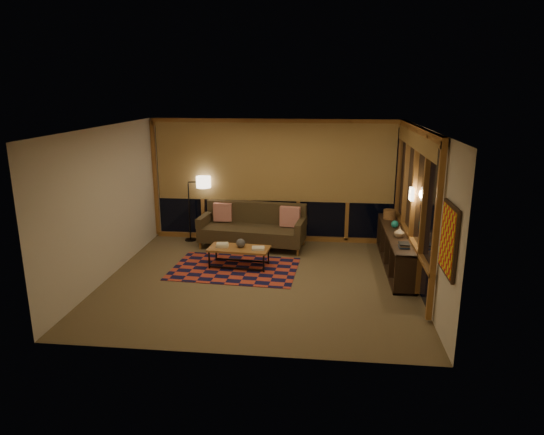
# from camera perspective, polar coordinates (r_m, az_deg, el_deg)

# --- Properties ---
(floor) EXTENTS (5.50, 5.00, 0.01)m
(floor) POSITION_cam_1_polar(r_m,az_deg,el_deg) (8.75, -1.45, -7.42)
(floor) COLOR #76664A
(floor) RESTS_ON ground
(ceiling) EXTENTS (5.50, 5.00, 0.01)m
(ceiling) POSITION_cam_1_polar(r_m,az_deg,el_deg) (8.11, -1.58, 10.49)
(ceiling) COLOR white
(ceiling) RESTS_ON walls
(walls) EXTENTS (5.51, 5.01, 2.70)m
(walls) POSITION_cam_1_polar(r_m,az_deg,el_deg) (8.33, -1.51, 1.19)
(walls) COLOR beige
(walls) RESTS_ON floor
(window_wall_back) EXTENTS (5.30, 0.16, 2.60)m
(window_wall_back) POSITION_cam_1_polar(r_m,az_deg,el_deg) (10.69, 0.24, 4.30)
(window_wall_back) COLOR #9A632C
(window_wall_back) RESTS_ON walls
(window_wall_right) EXTENTS (0.16, 3.70, 2.60)m
(window_wall_right) POSITION_cam_1_polar(r_m,az_deg,el_deg) (8.98, 16.24, 1.61)
(window_wall_right) COLOR #9A632C
(window_wall_right) RESTS_ON walls
(wall_art) EXTENTS (0.06, 0.74, 0.94)m
(wall_art) POSITION_cam_1_polar(r_m,az_deg,el_deg) (6.64, 20.02, -2.47)
(wall_art) COLOR red
(wall_art) RESTS_ON walls
(wall_sconce) EXTENTS (0.12, 0.18, 0.22)m
(wall_sconce) POSITION_cam_1_polar(r_m,az_deg,el_deg) (8.78, 16.11, 2.66)
(wall_sconce) COLOR #FFEAC8
(wall_sconce) RESTS_ON walls
(sofa) EXTENTS (2.31, 1.14, 0.91)m
(sofa) POSITION_cam_1_polar(r_m,az_deg,el_deg) (10.40, -2.34, -1.09)
(sofa) COLOR #423625
(sofa) RESTS_ON floor
(pillow_left) EXTENTS (0.41, 0.15, 0.40)m
(pillow_left) POSITION_cam_1_polar(r_m,az_deg,el_deg) (10.74, -5.82, 0.47)
(pillow_left) COLOR red
(pillow_left) RESTS_ON sofa
(pillow_right) EXTENTS (0.44, 0.20, 0.43)m
(pillow_right) POSITION_cam_1_polar(r_m,az_deg,el_deg) (10.30, 2.14, -0.00)
(pillow_right) COLOR red
(pillow_right) RESTS_ON sofa
(area_rug) EXTENTS (2.44, 1.70, 0.01)m
(area_rug) POSITION_cam_1_polar(r_m,az_deg,el_deg) (9.30, -4.43, -6.02)
(area_rug) COLOR #B63D29
(area_rug) RESTS_ON floor
(coffee_table) EXTENTS (1.20, 0.62, 0.39)m
(coffee_table) POSITION_cam_1_polar(r_m,az_deg,el_deg) (9.35, -3.88, -4.68)
(coffee_table) COLOR #9A632C
(coffee_table) RESTS_ON floor
(book_stack_a) EXTENTS (0.24, 0.20, 0.06)m
(book_stack_a) POSITION_cam_1_polar(r_m,az_deg,el_deg) (9.35, -5.89, -3.27)
(book_stack_a) COLOR silver
(book_stack_a) RESTS_ON coffee_table
(book_stack_b) EXTENTS (0.28, 0.23, 0.05)m
(book_stack_b) POSITION_cam_1_polar(r_m,az_deg,el_deg) (9.16, -1.64, -3.64)
(book_stack_b) COLOR silver
(book_stack_b) RESTS_ON coffee_table
(ceramic_pot) EXTENTS (0.19, 0.19, 0.17)m
(ceramic_pot) POSITION_cam_1_polar(r_m,az_deg,el_deg) (9.28, -3.71, -3.00)
(ceramic_pot) COLOR black
(ceramic_pot) RESTS_ON coffee_table
(floor_lamp) EXTENTS (0.54, 0.40, 1.47)m
(floor_lamp) POSITION_cam_1_polar(r_m,az_deg,el_deg) (10.94, -9.71, 1.03)
(floor_lamp) COLOR black
(floor_lamp) RESTS_ON floor
(bookshelf) EXTENTS (0.40, 2.79, 0.70)m
(bookshelf) POSITION_cam_1_polar(r_m,az_deg,el_deg) (9.60, 14.29, -3.62)
(bookshelf) COLOR #33241A
(bookshelf) RESTS_ON floor
(basket) EXTENTS (0.31, 0.31, 0.19)m
(basket) POSITION_cam_1_polar(r_m,az_deg,el_deg) (10.36, 13.66, 0.37)
(basket) COLOR #A76E39
(basket) RESTS_ON bookshelf
(teal_bowl) EXTENTS (0.18, 0.18, 0.14)m
(teal_bowl) POSITION_cam_1_polar(r_m,az_deg,el_deg) (9.73, 14.24, -0.77)
(teal_bowl) COLOR #198277
(teal_bowl) RESTS_ON bookshelf
(vase) EXTENTS (0.22, 0.22, 0.19)m
(vase) POSITION_cam_1_polar(r_m,az_deg,el_deg) (9.12, 14.77, -1.69)
(vase) COLOR tan
(vase) RESTS_ON bookshelf
(shelf_book_stack) EXTENTS (0.26, 0.31, 0.08)m
(shelf_book_stack) POSITION_cam_1_polar(r_m,az_deg,el_deg) (8.61, 15.27, -3.13)
(shelf_book_stack) COLOR silver
(shelf_book_stack) RESTS_ON bookshelf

